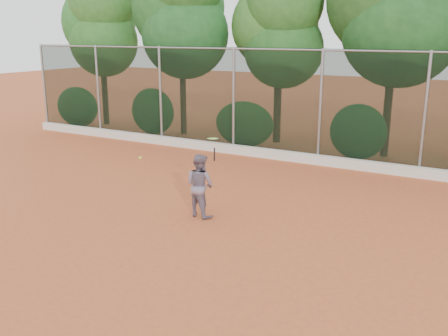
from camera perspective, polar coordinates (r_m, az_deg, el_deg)
The scene contains 7 objects.
ground at distance 9.87m, azimuth -2.87°, elevation -8.36°, with size 80.00×80.00×0.00m, color #C3592E.
concrete_curb at distance 15.72m, azimuth 10.44°, elevation 0.96°, with size 24.00×0.20×0.30m, color silver.
tennis_player at distance 10.96m, azimuth -2.77°, elevation -1.99°, with size 0.69×0.54×1.42m, color slate.
chainlink_fence at distance 15.56m, azimuth 10.96°, elevation 7.22°, with size 24.09×0.09×3.50m.
foliage_backdrop at distance 17.48m, azimuth 11.80°, elevation 16.38°, with size 23.70×3.63×7.55m.
tennis_racket at distance 10.47m, azimuth -1.26°, elevation 3.15°, with size 0.29×0.29×0.51m.
tennis_ball_in_flight at distance 11.05m, azimuth -9.54°, elevation 1.16°, with size 0.07×0.07×0.07m.
Camera 1 is at (4.85, -7.64, 3.93)m, focal length 40.00 mm.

